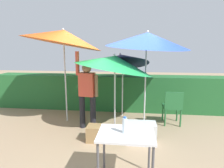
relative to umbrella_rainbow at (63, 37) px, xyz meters
The scene contains 12 objects.
ground_plane 2.65m from the umbrella_rainbow, 25.54° to the right, with size 24.00×24.00×0.00m, color #9E8466.
hedge_row 2.42m from the umbrella_rainbow, 42.18° to the left, with size 8.00×0.70×1.10m, color #23602D.
umbrella_rainbow is the anchor object (origin of this frame).
umbrella_orange 1.52m from the umbrella_rainbow, 13.70° to the right, with size 1.90×1.87×2.00m.
umbrella_yellow 1.66m from the umbrella_rainbow, 21.03° to the left, with size 1.58×1.56×2.04m.
umbrella_navy 2.11m from the umbrella_rainbow, ahead, with size 2.07×2.07×2.46m.
person_vendor 1.54m from the umbrella_rainbow, 32.34° to the right, with size 0.56×0.26×1.88m.
chair_plastic 3.29m from the umbrella_rainbow, ahead, with size 0.44×0.44×0.89m.
cooler_box 3.02m from the umbrella_rainbow, 28.18° to the right, with size 0.60×0.34×0.44m, color silver.
crate_cardboard 2.55m from the umbrella_rainbow, 45.92° to the right, with size 0.40×0.31×0.33m, color #9E7A4C.
folding_table 3.23m from the umbrella_rainbow, 52.75° to the right, with size 0.80×0.60×0.76m.
bottle_water 3.12m from the umbrella_rainbow, 53.00° to the right, with size 0.07×0.07×0.24m.
Camera 1 is at (0.51, -4.12, 1.93)m, focal length 30.05 mm.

